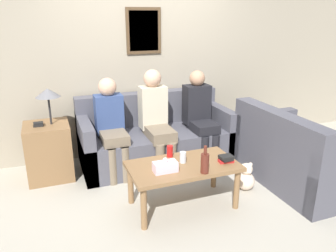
% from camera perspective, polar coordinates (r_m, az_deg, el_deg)
% --- Properties ---
extents(ground_plane, '(16.00, 16.00, 0.00)m').
position_cam_1_polar(ground_plane, '(4.11, 0.21, -8.75)').
color(ground_plane, '#ADA899').
extents(wall_back, '(9.00, 0.08, 2.60)m').
position_cam_1_polar(wall_back, '(4.64, -4.29, 11.29)').
color(wall_back, '#9E937F').
rests_on(wall_back, ground_plane).
extents(couch_main, '(1.99, 0.89, 0.90)m').
position_cam_1_polar(couch_main, '(4.44, -2.24, -2.22)').
color(couch_main, '#4C4C56').
rests_on(couch_main, ground_plane).
extents(couch_side, '(0.89, 1.47, 0.90)m').
position_cam_1_polar(couch_side, '(4.13, 21.32, -5.17)').
color(couch_side, '#4C4C56').
rests_on(couch_side, ground_plane).
extents(coffee_table, '(1.11, 0.60, 0.47)m').
position_cam_1_polar(coffee_table, '(3.35, 2.65, -7.68)').
color(coffee_table, olive).
rests_on(coffee_table, ground_plane).
extents(side_table_with_lamp, '(0.52, 0.52, 1.11)m').
position_cam_1_polar(side_table_with_lamp, '(4.21, -20.03, -3.75)').
color(side_table_with_lamp, olive).
rests_on(side_table_with_lamp, ground_plane).
extents(wine_bottle, '(0.08, 0.08, 0.27)m').
position_cam_1_polar(wine_bottle, '(3.13, 6.43, -6.36)').
color(wine_bottle, '#562319').
rests_on(wine_bottle, coffee_table).
extents(drinking_glass, '(0.07, 0.07, 0.11)m').
position_cam_1_polar(drinking_glass, '(3.34, 2.61, -5.46)').
color(drinking_glass, silver).
rests_on(drinking_glass, coffee_table).
extents(book_stack, '(0.16, 0.12, 0.07)m').
position_cam_1_polar(book_stack, '(3.41, 10.07, -5.63)').
color(book_stack, red).
rests_on(book_stack, coffee_table).
extents(soda_can, '(0.07, 0.07, 0.12)m').
position_cam_1_polar(soda_can, '(3.47, 0.32, -4.41)').
color(soda_can, red).
rests_on(soda_can, coffee_table).
extents(tissue_box, '(0.23, 0.12, 0.15)m').
position_cam_1_polar(tissue_box, '(3.15, -0.48, -7.07)').
color(tissue_box, silver).
rests_on(tissue_box, coffee_table).
extents(person_left, '(0.34, 0.61, 1.18)m').
position_cam_1_polar(person_left, '(4.06, -9.86, 0.56)').
color(person_left, '#756651').
rests_on(person_left, ground_plane).
extents(person_middle, '(0.34, 0.66, 1.26)m').
position_cam_1_polar(person_middle, '(4.16, -2.11, 1.72)').
color(person_middle, '#756651').
rests_on(person_middle, ground_plane).
extents(person_right, '(0.34, 0.59, 1.21)m').
position_cam_1_polar(person_right, '(4.39, 5.57, 2.24)').
color(person_right, black).
rests_on(person_right, ground_plane).
extents(teddy_bear, '(0.21, 0.21, 0.33)m').
position_cam_1_polar(teddy_bear, '(3.87, 13.41, -8.82)').
color(teddy_bear, beige).
rests_on(teddy_bear, ground_plane).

